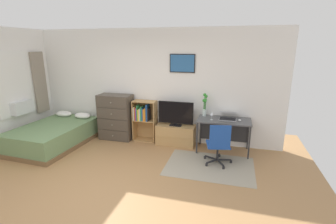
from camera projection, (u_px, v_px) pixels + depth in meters
name	position (u px, v px, depth m)	size (l,w,h in m)	color
ground_plane	(108.00, 189.00, 4.07)	(7.20, 7.20, 0.00)	#A87A4C
wall_back_with_posters	(154.00, 86.00, 5.97)	(6.12, 0.09, 2.70)	white
area_rug	(210.00, 166.00, 4.84)	(1.70, 1.20, 0.01)	#9E937F
bed	(55.00, 135.00, 5.84)	(1.39, 2.02, 0.62)	brown
dresser	(116.00, 117.00, 6.15)	(0.84, 0.46, 1.13)	#4C4238
bookshelf	(144.00, 117.00, 6.02)	(0.57, 0.30, 1.01)	tan
tv_stand	(176.00, 135.00, 5.86)	(0.91, 0.41, 0.48)	tan
television	(176.00, 114.00, 5.70)	(0.83, 0.16, 0.58)	black
desk	(224.00, 124.00, 5.46)	(1.15, 0.61, 0.74)	#4C4C4F
office_chair	(219.00, 143.00, 4.79)	(0.58, 0.57, 0.86)	#232326
laptop	(228.00, 116.00, 5.41)	(0.38, 0.41, 0.16)	#B7B7BC
computer_mouse	(240.00, 120.00, 5.26)	(0.06, 0.10, 0.03)	silver
bamboo_vase	(205.00, 105.00, 5.56)	(0.11, 0.11, 0.53)	silver
wine_glass	(212.00, 114.00, 5.30)	(0.07, 0.07, 0.18)	silver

